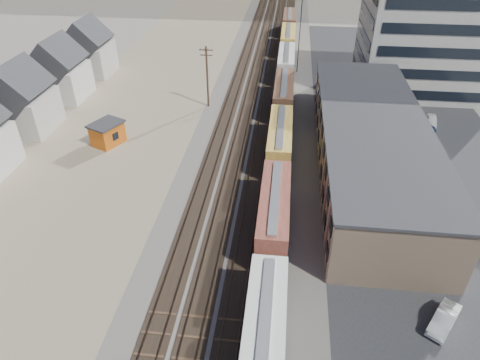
# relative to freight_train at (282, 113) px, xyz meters

# --- Properties ---
(ground) EXTENTS (300.00, 300.00, 0.00)m
(ground) POSITION_rel_freight_train_xyz_m (-3.80, -34.73, -2.79)
(ground) COLOR #6B6356
(ground) RESTS_ON ground
(ballast_bed) EXTENTS (18.00, 200.00, 0.06)m
(ballast_bed) POSITION_rel_freight_train_xyz_m (-3.80, 15.27, -2.76)
(ballast_bed) COLOR #4C4742
(ballast_bed) RESTS_ON ground
(dirt_yard) EXTENTS (24.00, 180.00, 0.03)m
(dirt_yard) POSITION_rel_freight_train_xyz_m (-23.80, 5.27, -2.78)
(dirt_yard) COLOR #82715A
(dirt_yard) RESTS_ON ground
(asphalt_lot) EXTENTS (26.00, 120.00, 0.04)m
(asphalt_lot) POSITION_rel_freight_train_xyz_m (18.20, 0.27, -2.77)
(asphalt_lot) COLOR #232326
(asphalt_lot) RESTS_ON ground
(rail_tracks) EXTENTS (11.40, 200.00, 0.24)m
(rail_tracks) POSITION_rel_freight_train_xyz_m (-4.35, 15.27, -2.68)
(rail_tracks) COLOR black
(rail_tracks) RESTS_ON ground
(freight_train) EXTENTS (3.00, 119.74, 4.46)m
(freight_train) POSITION_rel_freight_train_xyz_m (0.00, 0.00, 0.00)
(freight_train) COLOR black
(freight_train) RESTS_ON ground
(warehouse) EXTENTS (12.40, 40.40, 7.25)m
(warehouse) POSITION_rel_freight_train_xyz_m (11.18, -9.73, 0.86)
(warehouse) COLOR tan
(warehouse) RESTS_ON ground
(office_tower) EXTENTS (22.60, 18.60, 18.45)m
(office_tower) POSITION_rel_freight_train_xyz_m (24.15, 20.22, 6.47)
(office_tower) COLOR #9E998E
(office_tower) RESTS_ON ground
(utility_pole_north) EXTENTS (2.20, 0.32, 10.00)m
(utility_pole_north) POSITION_rel_freight_train_xyz_m (-12.30, 7.27, 2.50)
(utility_pole_north) COLOR #382619
(utility_pole_north) RESTS_ON ground
(radio_mast) EXTENTS (1.20, 0.16, 18.00)m
(radio_mast) POSITION_rel_freight_train_xyz_m (2.20, 25.27, 6.33)
(radio_mast) COLOR black
(radio_mast) RESTS_ON ground
(maintenance_shed) EXTENTS (4.94, 5.44, 3.24)m
(maintenance_shed) POSITION_rel_freight_train_xyz_m (-24.11, -6.79, -1.13)
(maintenance_shed) COLOR #C15712
(maintenance_shed) RESTS_ON ground
(parked_car_white) EXTENTS (3.64, 4.41, 1.42)m
(parked_car_white) POSITION_rel_freight_train_xyz_m (14.51, -33.14, -2.08)
(parked_car_white) COLOR silver
(parked_car_white) RESTS_ON ground
(parked_car_blue) EXTENTS (5.76, 5.71, 1.54)m
(parked_car_blue) POSITION_rel_freight_train_xyz_m (20.23, 2.43, -2.02)
(parked_car_blue) COLOR #172250
(parked_car_blue) RESTS_ON ground
(parked_car_far) EXTENTS (2.50, 4.26, 1.36)m
(parked_car_far) POSITION_rel_freight_train_xyz_m (22.74, 4.56, -2.11)
(parked_car_far) COLOR silver
(parked_car_far) RESTS_ON ground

